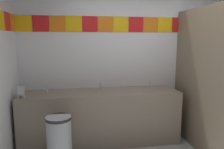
{
  "coord_description": "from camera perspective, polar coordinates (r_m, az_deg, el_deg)",
  "views": [
    {
      "loc": [
        -1.13,
        -2.1,
        1.68
      ],
      "look_at": [
        -0.63,
        0.98,
        1.16
      ],
      "focal_mm": 35.39,
      "sensor_mm": 36.0,
      "label": 1
    }
  ],
  "objects": [
    {
      "name": "soap_dispenser",
      "position": [
        3.38,
        -22.39,
        -4.27
      ],
      "size": [
        0.09,
        0.09,
        0.16
      ],
      "color": "#B7BABF",
      "rests_on": "vanity_counter"
    },
    {
      "name": "faucet_left",
      "position": [
        3.59,
        -16.41,
        -3.61
      ],
      "size": [
        0.04,
        0.1,
        0.14
      ],
      "color": "silver",
      "rests_on": "vanity_counter"
    },
    {
      "name": "stall_divider",
      "position": [
        3.37,
        26.11,
        -2.17
      ],
      "size": [
        0.92,
        1.48,
        2.12
      ],
      "color": "#726651",
      "rests_on": "ground_plane"
    },
    {
      "name": "toilet",
      "position": [
        4.17,
        24.27,
        -10.69
      ],
      "size": [
        0.39,
        0.49,
        0.74
      ],
      "color": "white",
      "rests_on": "ground_plane"
    },
    {
      "name": "trash_bin",
      "position": [
        3.03,
        -13.44,
        -16.83
      ],
      "size": [
        0.32,
        0.32,
        0.71
      ],
      "color": "#999EA3",
      "rests_on": "ground_plane"
    },
    {
      "name": "vanity_counter",
      "position": [
        3.62,
        -2.91,
        -10.74
      ],
      "size": [
        2.48,
        0.6,
        0.84
      ],
      "color": "gray",
      "rests_on": "ground_plane"
    },
    {
      "name": "faucet_right",
      "position": [
        3.75,
        9.54,
        -2.78
      ],
      "size": [
        0.04,
        0.1,
        0.14
      ],
      "color": "silver",
      "rests_on": "vanity_counter"
    },
    {
      "name": "wall_back",
      "position": [
        3.9,
        7.7,
        4.69
      ],
      "size": [
        4.11,
        0.09,
        2.72
      ],
      "color": "silver",
      "rests_on": "ground_plane"
    },
    {
      "name": "faucet_center",
      "position": [
        3.58,
        -3.13,
        -3.27
      ],
      "size": [
        0.04,
        0.1,
        0.14
      ],
      "color": "silver",
      "rests_on": "vanity_counter"
    }
  ]
}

